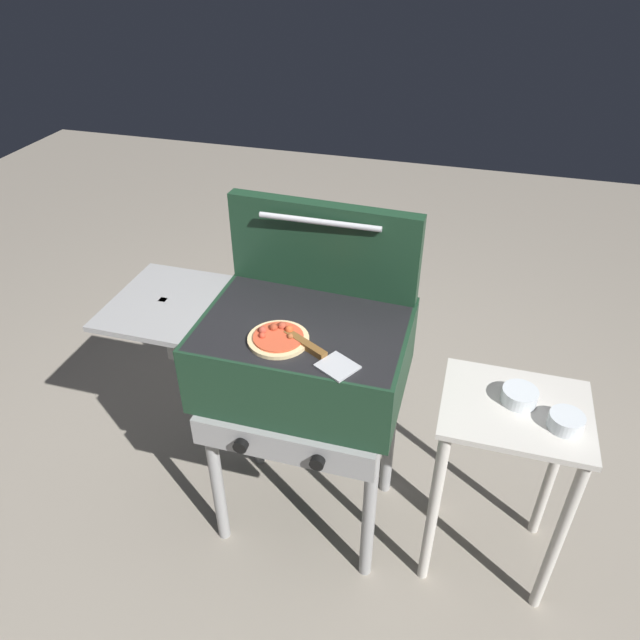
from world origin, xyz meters
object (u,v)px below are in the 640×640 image
grill (300,360)px  topping_bowl_far (566,422)px  spatula (318,353)px  pizza_pepperoni (278,338)px  prep_table (505,454)px  topping_bowl_near (519,396)px

grill → topping_bowl_far: 0.81m
grill → topping_bowl_far: grill is taller
spatula → topping_bowl_far: (0.71, 0.09, -0.17)m
grill → spatula: bearing=-54.4°
grill → pizza_pepperoni: pizza_pepperoni is taller
grill → prep_table: size_ratio=1.33×
grill → topping_bowl_near: bearing=2.5°
grill → spatula: (0.10, -0.14, 0.15)m
spatula → prep_table: spatula is taller
spatula → topping_bowl_near: (0.58, 0.17, -0.17)m
grill → topping_bowl_near: 0.68m
pizza_pepperoni → topping_bowl_near: pizza_pepperoni is taller
grill → spatula: spatula is taller
spatula → topping_bowl_near: size_ratio=2.39×
pizza_pepperoni → spatula: bearing=-15.4°
topping_bowl_far → topping_bowl_near: bearing=149.6°
pizza_pepperoni → topping_bowl_far: size_ratio=1.82×
grill → spatula: 0.23m
spatula → prep_table: 0.71m
spatula → prep_table: bearing=13.9°
grill → pizza_pepperoni: size_ratio=5.30×
spatula → topping_bowl_near: 0.62m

